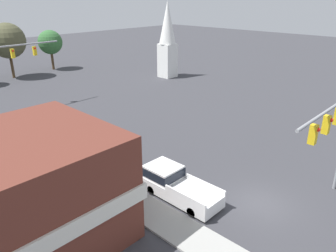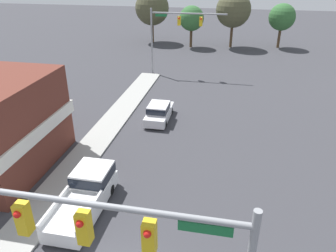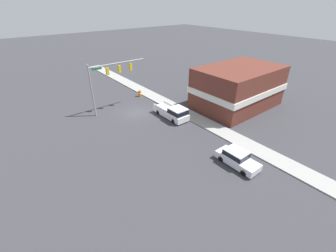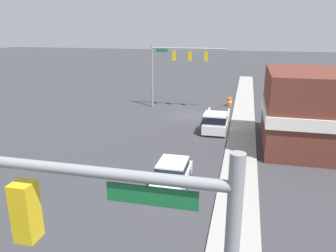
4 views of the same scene
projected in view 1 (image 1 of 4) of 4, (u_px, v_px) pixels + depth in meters
ground_plane at (261, 204)px, 21.58m from camera, size 200.00×200.00×0.00m
sidewalk_curb at (209, 248)px, 17.72m from camera, size 2.40×60.00×0.14m
near_signal_assembly at (335, 126)px, 19.22m from camera, size 8.76×0.49×7.55m
far_signal_assembly at (8, 61)px, 37.00m from camera, size 9.11×0.49×7.97m
car_lead at (91, 131)px, 30.94m from camera, size 1.85×4.52×1.63m
pickup_truck_parked at (174, 183)px, 22.15m from camera, size 2.14×5.77×1.91m
church_steeple at (167, 38)px, 52.67m from camera, size 2.67×2.67×12.07m
backdrop_tree_center at (8, 41)px, 52.13m from camera, size 5.59×5.59×8.80m
backdrop_tree_right_mid at (50, 42)px, 58.62m from camera, size 4.25×4.25×7.05m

